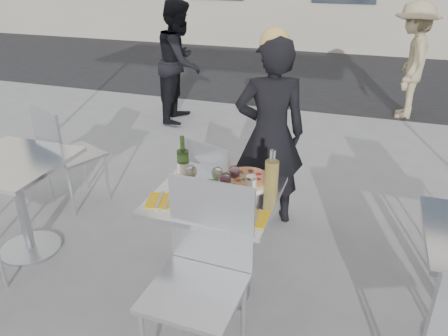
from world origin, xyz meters
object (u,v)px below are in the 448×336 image
(wine_bottle, at_px, (183,164))
(napkin_right, at_px, (251,217))
(carafe, at_px, (271,177))
(wineglass_white_a, at_px, (191,172))
(pizza_near, at_px, (222,204))
(woman_diner, at_px, (270,135))
(wineglass_red_a, at_px, (225,180))
(main_table, at_px, (216,224))
(pedestrian_a, at_px, (180,62))
(pedestrian_b, at_px, (411,61))
(chair_far, at_px, (217,187))
(napkin_left, at_px, (163,200))
(salad_plate, at_px, (211,189))
(chair_near, at_px, (203,264))
(pizza_far, at_px, (247,179))
(side_chair_lfar, at_px, (63,149))
(wineglass_white_b, at_px, (217,174))
(side_table_left, at_px, (17,187))
(wineglass_red_b, at_px, (235,173))
(sugar_shaker, at_px, (251,184))

(wine_bottle, xyz_separation_m, napkin_right, (0.51, -0.29, -0.11))
(carafe, bearing_deg, wineglass_white_a, -171.54)
(pizza_near, bearing_deg, carafe, 41.09)
(woman_diner, relative_size, wineglass_red_a, 9.67)
(woman_diner, bearing_deg, main_table, 63.25)
(pedestrian_a, relative_size, pedestrian_b, 1.02)
(chair_far, bearing_deg, napkin_left, 102.54)
(chair_far, height_order, salad_plate, chair_far)
(carafe, bearing_deg, pedestrian_b, 77.03)
(chair_near, distance_m, wineglass_white_a, 0.59)
(pedestrian_b, bearing_deg, wineglass_red_a, -12.58)
(woman_diner, height_order, pizza_far, woman_diner)
(pedestrian_b, height_order, wine_bottle, pedestrian_b)
(chair_near, relative_size, pizza_far, 3.07)
(main_table, bearing_deg, side_chair_lfar, 157.51)
(pizza_far, bearing_deg, wineglass_white_b, -127.09)
(pizza_near, height_order, carafe, carafe)
(side_table_left, xyz_separation_m, wineglass_white_b, (1.50, 0.04, 0.32))
(wineglass_red_a, height_order, wineglass_red_b, same)
(chair_far, bearing_deg, pizza_near, 133.99)
(sugar_shaker, height_order, napkin_left, sugar_shaker)
(chair_near, xyz_separation_m, wineglass_red_b, (-0.00, 0.55, 0.26))
(pedestrian_a, distance_m, pizza_near, 3.66)
(sugar_shaker, relative_size, napkin_left, 0.49)
(side_chair_lfar, distance_m, wineglass_white_a, 1.63)
(chair_far, distance_m, wineglass_red_b, 0.55)
(wineglass_red_b, bearing_deg, salad_plate, -135.89)
(main_table, distance_m, pizza_far, 0.34)
(side_chair_lfar, relative_size, salad_plate, 4.18)
(wineglass_red_b, height_order, napkin_left, wineglass_red_b)
(pizza_near, distance_m, salad_plate, 0.15)
(chair_far, relative_size, wineglass_white_a, 5.73)
(wine_bottle, distance_m, wineglass_red_b, 0.33)
(side_chair_lfar, xyz_separation_m, wineglass_white_a, (1.46, -0.66, 0.31))
(chair_near, distance_m, wineglass_white_b, 0.57)
(pedestrian_a, height_order, wineglass_white_b, pedestrian_a)
(pizza_near, relative_size, napkin_left, 1.62)
(main_table, xyz_separation_m, wine_bottle, (-0.25, 0.10, 0.32))
(salad_plate, bearing_deg, wineglass_red_a, -2.23)
(wineglass_white_a, relative_size, napkin_right, 0.79)
(pizza_far, bearing_deg, napkin_right, -71.24)
(chair_far, height_order, pizza_near, chair_far)
(pizza_far, bearing_deg, pizza_near, -98.58)
(pizza_near, distance_m, napkin_right, 0.20)
(woman_diner, height_order, carafe, woman_diner)
(side_table_left, bearing_deg, napkin_right, -6.12)
(wineglass_red_b, bearing_deg, main_table, -133.70)
(napkin_right, bearing_deg, main_table, 142.41)
(main_table, relative_size, side_chair_lfar, 0.82)
(pedestrian_b, distance_m, pizza_near, 4.50)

